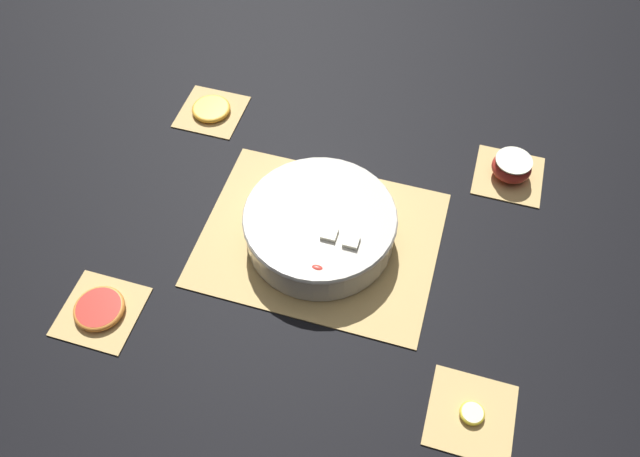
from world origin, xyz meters
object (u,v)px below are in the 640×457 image
Objects in this scene: fruit_salad_bowl at (320,225)px; banana_coin_single at (472,413)px; orange_slice_whole at (211,109)px; grapefruit_slice at (99,309)px; apple_half at (512,167)px.

fruit_salad_bowl is 0.41m from banana_coin_single.
banana_coin_single is at bearing 141.67° from orange_slice_whole.
fruit_salad_bowl is 3.34× the size of orange_slice_whole.
fruit_salad_bowl is at bearing -141.57° from grapefruit_slice.
apple_half is (-0.32, -0.25, -0.02)m from fruit_salad_bowl.
apple_half is at bearing -141.67° from grapefruit_slice.
apple_half reaches higher than grapefruit_slice.
apple_half is 0.51m from banana_coin_single.
fruit_salad_bowl is 7.04× the size of banana_coin_single.
apple_half is 1.98× the size of banana_coin_single.
apple_half is at bearing -90.00° from banana_coin_single.
banana_coin_single is 0.64m from grapefruit_slice.
orange_slice_whole is 0.51m from grapefruit_slice.
grapefruit_slice is (0.00, 0.51, 0.00)m from orange_slice_whole.
banana_coin_single is at bearing 180.00° from grapefruit_slice.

